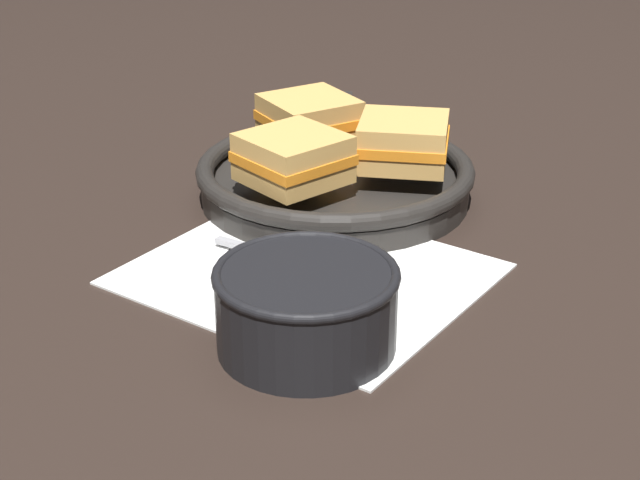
% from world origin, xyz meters
% --- Properties ---
extents(ground_plane, '(4.00, 4.00, 0.00)m').
position_xyz_m(ground_plane, '(0.00, 0.00, 0.00)').
color(ground_plane, black).
extents(napkin, '(0.30, 0.26, 0.00)m').
position_xyz_m(napkin, '(-0.01, 0.01, 0.00)').
color(napkin, white).
rests_on(napkin, ground_plane).
extents(soup_bowl, '(0.14, 0.14, 0.07)m').
position_xyz_m(soup_bowl, '(0.07, -0.08, 0.04)').
color(soup_bowl, black).
rests_on(soup_bowl, ground_plane).
extents(spoon, '(0.16, 0.04, 0.01)m').
position_xyz_m(spoon, '(0.00, 0.02, 0.01)').
color(spoon, '#9E9EA3').
rests_on(spoon, napkin).
extents(skillet, '(0.31, 0.35, 0.04)m').
position_xyz_m(skillet, '(-0.10, 0.16, 0.02)').
color(skillet, black).
rests_on(skillet, ground_plane).
extents(sandwich_near_left, '(0.12, 0.12, 0.05)m').
position_xyz_m(sandwich_near_left, '(-0.04, 0.19, 0.06)').
color(sandwich_near_left, tan).
rests_on(sandwich_near_left, skillet).
extents(sandwich_near_right, '(0.11, 0.11, 0.05)m').
position_xyz_m(sandwich_near_right, '(-0.16, 0.19, 0.06)').
color(sandwich_near_right, tan).
rests_on(sandwich_near_right, skillet).
extents(sandwich_far_left, '(0.10, 0.10, 0.05)m').
position_xyz_m(sandwich_far_left, '(-0.09, 0.09, 0.06)').
color(sandwich_far_left, tan).
rests_on(sandwich_far_left, skillet).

